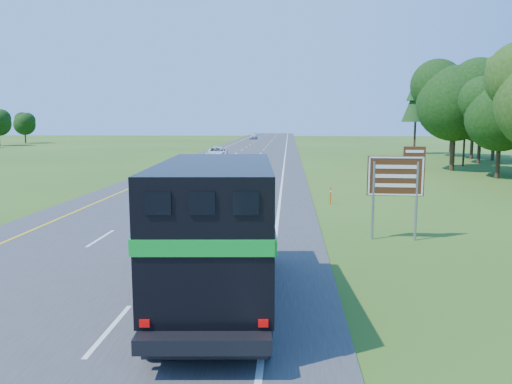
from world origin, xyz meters
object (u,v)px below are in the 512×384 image
Objects in this scene: exit_sign at (397,180)px; white_suv at (217,153)px; horse_truck at (218,228)px; far_car at (253,136)px.

white_suv is at bearing 110.41° from exit_sign.
horse_truck is 50.21m from white_suv.
exit_sign is (13.74, -109.14, 1.73)m from far_car.
white_suv is at bearing 94.28° from horse_truck.
far_car is (-7.44, 116.91, -1.31)m from horse_truck.
exit_sign is (13.50, -41.90, 1.72)m from white_suv.
horse_truck is at bearing -84.01° from far_car.
white_suv is 44.06m from exit_sign.
white_suv is at bearing -87.44° from far_car.
white_suv is 1.25× the size of far_car.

